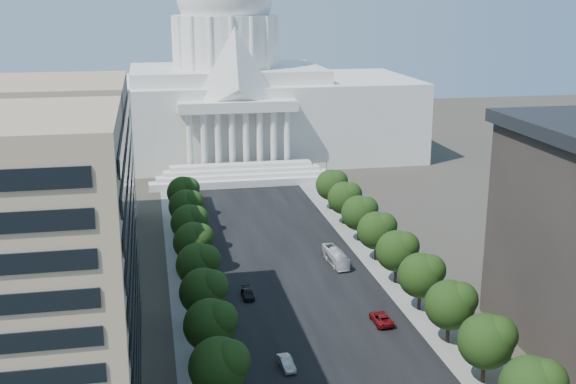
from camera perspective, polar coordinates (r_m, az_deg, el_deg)
road_asphalt at (r=146.98m, az=-0.54°, el=-5.04°), size 30.00×260.00×0.01m
sidewalk_left at (r=144.97m, az=-7.98°, el=-5.49°), size 8.00×260.00×0.02m
sidewalk_right at (r=151.37m, az=6.57°, el=-4.53°), size 8.00×260.00×0.02m
capitol at (r=233.82m, az=-4.83°, el=7.63°), size 120.00×56.00×73.00m
office_block_left_far at (r=151.68m, az=-19.41°, el=0.65°), size 38.00×52.00×30.00m
tree_l_c at (r=93.09m, az=-5.29°, el=-13.47°), size 7.79×7.60×9.97m
tree_l_d at (r=103.73m, az=-5.99°, el=-10.31°), size 7.79×7.60×9.97m
tree_l_e at (r=114.65m, az=-6.54°, el=-7.74°), size 7.79×7.60×9.97m
tree_l_f at (r=125.76m, az=-6.99°, el=-5.62°), size 7.79×7.60×9.97m
tree_l_g at (r=137.02m, az=-7.37°, el=-3.85°), size 7.79×7.60×9.97m
tree_l_h at (r=148.39m, az=-7.68°, el=-2.35°), size 7.79×7.60×9.97m
tree_l_i at (r=159.86m, az=-7.95°, el=-1.06°), size 7.79×7.60×9.97m
tree_l_j at (r=171.40m, az=-8.19°, el=0.05°), size 7.79×7.60×9.97m
tree_r_c at (r=102.41m, az=15.58°, el=-11.18°), size 7.79×7.60×9.97m
tree_r_d at (r=112.18m, az=12.86°, el=-8.58°), size 7.79×7.60×9.97m
tree_r_e at (r=122.34m, az=10.62°, el=-6.39°), size 7.79×7.60×9.97m
tree_r_f at (r=132.81m, az=8.73°, el=-4.53°), size 7.79×7.60×9.97m
tree_r_g at (r=143.51m, az=7.14°, el=-2.95°), size 7.79×7.60×9.97m
tree_r_h at (r=154.41m, az=5.77°, el=-1.58°), size 7.79×7.60×9.97m
tree_r_i at (r=165.46m, az=4.58°, el=-0.39°), size 7.79×7.60×9.97m
tree_r_j at (r=176.64m, az=3.55°, el=0.64°), size 7.79×7.60×9.97m
streetlight_b at (r=102.73m, az=16.55°, el=-11.56°), size 2.61×0.44×9.00m
streetlight_c at (r=123.30m, az=11.25°, el=-6.56°), size 2.61×0.44×9.00m
streetlight_d at (r=145.26m, az=7.57°, el=-3.00°), size 2.61×0.44×9.00m
streetlight_e at (r=168.08m, az=4.89°, el=-0.38°), size 2.61×0.44×9.00m
streetlight_f at (r=191.44m, az=2.86°, el=1.62°), size 2.61×0.44×9.00m
car_silver at (r=104.94m, az=-0.14°, el=-13.37°), size 2.15×4.93×1.58m
car_red at (r=118.81m, az=7.38°, el=-9.88°), size 2.85×5.99×1.65m
car_dark_b at (r=127.34m, az=-3.21°, el=-8.05°), size 2.10×4.87×1.40m
city_bus at (r=142.33m, az=3.78°, el=-5.14°), size 3.07×10.67×2.94m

